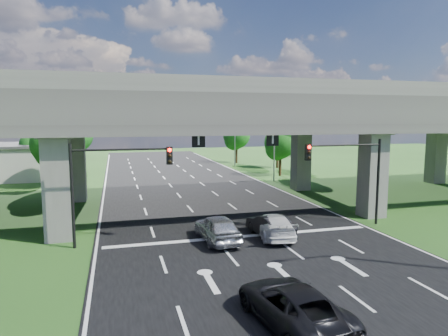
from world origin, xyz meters
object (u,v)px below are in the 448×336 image
streetlight_far (271,132)px  car_silver (217,228)px  car_dark (270,226)px  car_white (273,225)px  signal_right (351,166)px  signal_left (111,174)px  car_trailing (292,305)px  streetlight_beyond (232,129)px

streetlight_far → car_silver: 24.65m
car_dark → car_white: bearing=174.7°
car_white → car_silver: bearing=7.7°
signal_right → signal_left: size_ratio=1.00×
signal_right → car_white: (-6.02, -0.94, -3.44)m
car_silver → car_white: bearing=176.7°
car_silver → car_trailing: (0.16, -10.22, -0.06)m
signal_right → car_white: size_ratio=1.22×
signal_left → car_silver: size_ratio=1.27×
signal_right → car_trailing: 15.03m
signal_left → streetlight_beyond: (17.92, 36.06, 1.66)m
streetlight_far → streetlight_beyond: (0.00, 16.00, 0.00)m
car_dark → car_trailing: bearing=67.2°
car_trailing → car_dark: bearing=-114.2°
signal_right → streetlight_beyond: streetlight_beyond is taller
car_dark → car_trailing: 10.72m
car_silver → car_dark: bearing=176.7°
car_silver → streetlight_beyond: bearing=-111.2°
car_white → signal_left: bearing=2.1°
car_dark → car_trailing: size_ratio=0.80×
signal_right → car_trailing: bearing=-130.3°
streetlight_beyond → car_silver: bearing=-107.8°
signal_left → car_silver: (6.02, -0.94, -3.35)m
signal_right → streetlight_beyond: (2.27, 36.06, 1.66)m
signal_left → streetlight_far: 26.95m
signal_left → car_trailing: bearing=-61.0°
signal_left → car_dark: (9.41, -0.94, -3.45)m
car_silver → car_white: (3.60, 0.00, -0.09)m
streetlight_beyond → car_silver: (-11.90, -37.00, -5.01)m
streetlight_far → car_silver: (-11.90, -21.00, -5.01)m
car_silver → car_dark: car_silver is taller
streetlight_far → car_silver: bearing=-119.5°
streetlight_beyond → car_trailing: (-11.74, -47.22, -5.08)m
car_dark → car_trailing: car_trailing is taller
car_dark → signal_right: bearing=-176.7°
car_white → signal_right: bearing=-163.4°
car_dark → streetlight_beyond: bearing=-108.2°
car_silver → car_white: size_ratio=0.96×
signal_right → signal_left: (-15.65, 0.00, 0.00)m
streetlight_beyond → car_silver: 39.19m
streetlight_far → streetlight_beyond: same height
car_dark → car_white: size_ratio=0.87×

